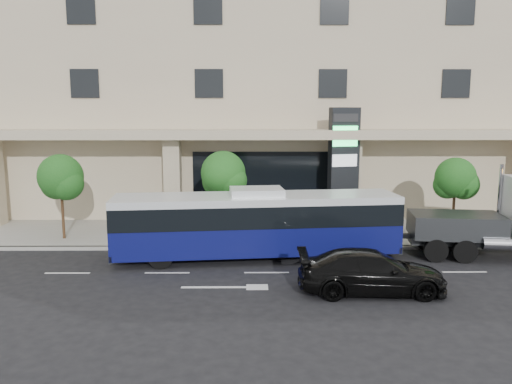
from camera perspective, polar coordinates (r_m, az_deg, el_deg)
ground at (r=21.74m, az=1.10°, el=-7.97°), size 120.00×120.00×0.00m
sidewalk at (r=26.55m, az=0.80°, el=-4.66°), size 120.00×6.00×0.15m
curb at (r=23.64m, az=0.97°, el=-6.38°), size 120.00×0.30×0.15m
convention_center at (r=36.40m, az=0.46°, el=14.72°), size 60.00×17.60×20.00m
tree_left at (r=26.32m, az=-21.37°, el=1.32°), size 2.27×2.20×4.22m
tree_mid at (r=24.61m, az=-3.71°, el=1.78°), size 2.28×2.20×4.38m
tree_right at (r=26.60m, az=21.87°, el=1.20°), size 2.10×2.00×4.04m
city_bus at (r=21.89m, az=0.06°, el=-3.54°), size 12.56×3.85×3.13m
tow_truck at (r=24.55m, az=27.20°, el=-2.98°), size 9.00×3.17×4.07m
black_sedan at (r=18.45m, az=13.05°, el=-8.86°), size 5.27×2.22×1.52m
signage_pylon at (r=27.56m, az=9.96°, el=2.83°), size 1.71×0.96×6.50m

